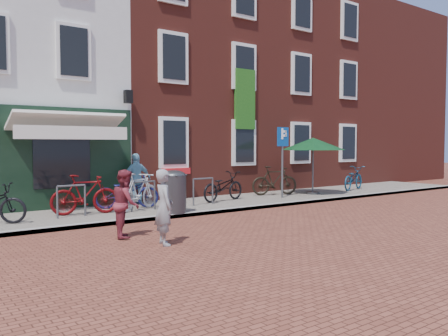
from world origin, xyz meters
TOP-DOWN VIEW (x-y plane):
  - ground at (0.00, 0.00)m, footprint 80.00×80.00m
  - sidewalk at (1.00, 1.50)m, footprint 24.00×3.00m
  - building_brick_mid at (2.00, 7.00)m, footprint 6.00×8.00m
  - building_brick_right at (8.00, 7.00)m, footprint 6.00×8.00m
  - filler_right at (14.50, 7.00)m, footprint 7.00×8.00m
  - litter_bin at (-1.05, 0.30)m, footprint 0.67×0.67m
  - parking_sign at (3.74, 1.13)m, footprint 0.50×0.07m
  - parasol at (5.45, 1.30)m, footprint 2.33×2.33m
  - woman at (-2.95, -2.60)m, footprint 0.44×0.59m
  - boy at (-3.23, -1.47)m, footprint 0.76×0.84m
  - cafe_person at (-1.07, 2.51)m, footprint 0.92×0.38m
  - bicycle_1 at (-3.06, 1.45)m, footprint 1.81×0.83m
  - bicycle_2 at (-1.69, 1.88)m, footprint 1.90×1.29m
  - bicycle_3 at (-1.59, 1.32)m, footprint 1.78×1.23m
  - bicycle_4 at (1.55, 1.60)m, footprint 1.89×0.98m
  - bicycle_5 at (4.07, 1.88)m, footprint 1.81×1.03m
  - bicycle_6 at (7.90, 1.38)m, footprint 1.91×1.15m

SIDE VIEW (x-z plane):
  - ground at x=0.00m, z-range 0.00..0.00m
  - sidewalk at x=1.00m, z-range 0.00..0.10m
  - bicycle_2 at x=-1.69m, z-range 0.10..1.05m
  - bicycle_4 at x=1.55m, z-range 0.10..1.05m
  - bicycle_6 at x=7.90m, z-range 0.10..1.05m
  - bicycle_1 at x=-3.06m, z-range 0.10..1.15m
  - bicycle_3 at x=-1.59m, z-range 0.10..1.15m
  - bicycle_5 at x=4.07m, z-range 0.10..1.15m
  - boy at x=-3.23m, z-range 0.00..1.42m
  - litter_bin at x=-1.05m, z-range 0.12..1.35m
  - woman at x=-2.95m, z-range 0.00..1.47m
  - cafe_person at x=-1.07m, z-range 0.10..1.67m
  - parking_sign at x=3.74m, z-range 0.55..2.97m
  - parasol at x=5.45m, z-range 0.95..3.13m
  - filler_right at x=14.50m, z-range 0.00..9.00m
  - building_brick_mid at x=2.00m, z-range 0.00..10.00m
  - building_brick_right at x=8.00m, z-range 0.00..10.00m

